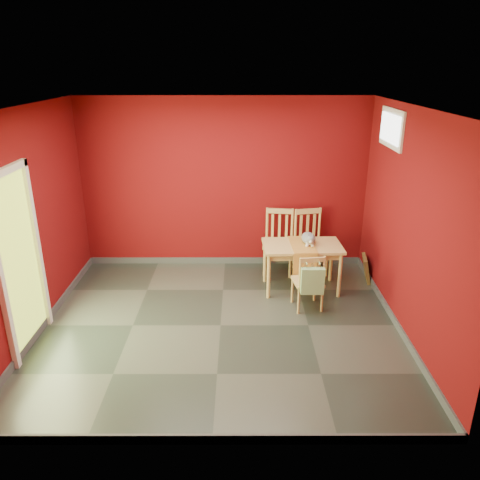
{
  "coord_description": "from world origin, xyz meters",
  "views": [
    {
      "loc": [
        0.24,
        -5.21,
        3.15
      ],
      "look_at": [
        0.25,
        0.45,
        1.0
      ],
      "focal_mm": 35.0,
      "sensor_mm": 36.0,
      "label": 1
    }
  ],
  "objects_px": {
    "chair_far_right": "(310,241)",
    "cat": "(309,236)",
    "chair_far_left": "(279,241)",
    "tote_bag": "(313,281)",
    "picture_frame": "(366,268)",
    "dining_table": "(302,250)",
    "chair_near": "(308,281)"
  },
  "relations": [
    {
      "from": "tote_bag",
      "to": "chair_near",
      "type": "bearing_deg",
      "value": 95.52
    },
    {
      "from": "chair_far_left",
      "to": "cat",
      "type": "relative_size",
      "value": 2.44
    },
    {
      "from": "chair_near",
      "to": "cat",
      "type": "relative_size",
      "value": 1.96
    },
    {
      "from": "chair_far_left",
      "to": "chair_near",
      "type": "bearing_deg",
      "value": -76.29
    },
    {
      "from": "chair_far_right",
      "to": "tote_bag",
      "type": "distance_m",
      "value": 1.45
    },
    {
      "from": "dining_table",
      "to": "picture_frame",
      "type": "height_order",
      "value": "dining_table"
    },
    {
      "from": "cat",
      "to": "chair_far_left",
      "type": "bearing_deg",
      "value": 127.89
    },
    {
      "from": "chair_far_left",
      "to": "dining_table",
      "type": "bearing_deg",
      "value": -66.7
    },
    {
      "from": "chair_far_right",
      "to": "cat",
      "type": "distance_m",
      "value": 0.65
    },
    {
      "from": "tote_bag",
      "to": "dining_table",
      "type": "bearing_deg",
      "value": 92.92
    },
    {
      "from": "tote_bag",
      "to": "chair_far_left",
      "type": "bearing_deg",
      "value": 102.6
    },
    {
      "from": "cat",
      "to": "picture_frame",
      "type": "bearing_deg",
      "value": 17.97
    },
    {
      "from": "chair_near",
      "to": "picture_frame",
      "type": "distance_m",
      "value": 1.37
    },
    {
      "from": "chair_near",
      "to": "chair_far_right",
      "type": "bearing_deg",
      "value": 81.22
    },
    {
      "from": "chair_near",
      "to": "tote_bag",
      "type": "xyz_separation_m",
      "value": [
        0.02,
        -0.2,
        0.1
      ]
    },
    {
      "from": "dining_table",
      "to": "chair_far_right",
      "type": "height_order",
      "value": "chair_far_right"
    },
    {
      "from": "chair_far_right",
      "to": "tote_bag",
      "type": "xyz_separation_m",
      "value": [
        -0.17,
        -1.44,
        -0.0
      ]
    },
    {
      "from": "cat",
      "to": "picture_frame",
      "type": "relative_size",
      "value": 1.03
    },
    {
      "from": "dining_table",
      "to": "cat",
      "type": "xyz_separation_m",
      "value": [
        0.09,
        0.08,
        0.19
      ]
    },
    {
      "from": "tote_bag",
      "to": "cat",
      "type": "xyz_separation_m",
      "value": [
        0.05,
        0.87,
        0.29
      ]
    },
    {
      "from": "picture_frame",
      "to": "dining_table",
      "type": "bearing_deg",
      "value": -164.03
    },
    {
      "from": "chair_far_left",
      "to": "tote_bag",
      "type": "height_order",
      "value": "chair_far_left"
    },
    {
      "from": "chair_far_left",
      "to": "chair_far_right",
      "type": "relative_size",
      "value": 1.0
    },
    {
      "from": "chair_near",
      "to": "tote_bag",
      "type": "distance_m",
      "value": 0.22
    },
    {
      "from": "chair_far_right",
      "to": "chair_near",
      "type": "xyz_separation_m",
      "value": [
        -0.19,
        -1.24,
        -0.1
      ]
    },
    {
      "from": "chair_far_left",
      "to": "tote_bag",
      "type": "relative_size",
      "value": 2.36
    },
    {
      "from": "chair_far_right",
      "to": "picture_frame",
      "type": "xyz_separation_m",
      "value": [
        0.83,
        -0.35,
        -0.32
      ]
    },
    {
      "from": "cat",
      "to": "picture_frame",
      "type": "xyz_separation_m",
      "value": [
        0.95,
        0.22,
        -0.61
      ]
    },
    {
      "from": "dining_table",
      "to": "tote_bag",
      "type": "height_order",
      "value": "tote_bag"
    },
    {
      "from": "chair_far_right",
      "to": "chair_near",
      "type": "bearing_deg",
      "value": -98.78
    },
    {
      "from": "chair_far_right",
      "to": "picture_frame",
      "type": "height_order",
      "value": "chair_far_right"
    },
    {
      "from": "chair_near",
      "to": "tote_bag",
      "type": "height_order",
      "value": "chair_near"
    }
  ]
}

